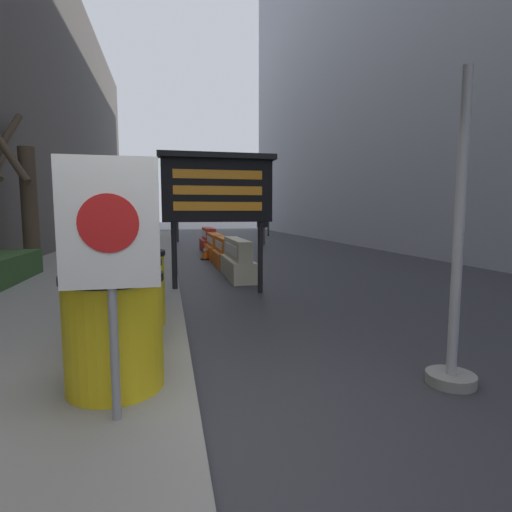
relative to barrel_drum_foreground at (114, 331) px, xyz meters
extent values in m
plane|color=#2D2D33|center=(0.64, -0.66, -0.62)|extent=(120.00, 120.00, 0.00)
cube|color=#4C4742|center=(-3.75, 9.14, 5.53)|extent=(0.40, 50.40, 12.31)
cylinder|color=#4C3D2D|center=(-2.91, 7.71, 1.04)|extent=(0.38, 0.38, 3.02)
cylinder|color=#4C3D2D|center=(-3.53, 7.99, 2.62)|extent=(0.67, 1.40, 1.85)
cylinder|color=#4C3D2D|center=(-3.18, 7.19, 2.39)|extent=(1.19, 0.74, 1.63)
cylinder|color=yellow|center=(0.00, 0.00, -0.03)|extent=(0.77, 0.77, 0.88)
cylinder|color=black|center=(0.00, 0.00, 0.44)|extent=(0.80, 0.80, 0.06)
cylinder|color=yellow|center=(-0.02, 0.95, -0.03)|extent=(0.77, 0.77, 0.88)
cylinder|color=black|center=(-0.02, 0.95, 0.44)|extent=(0.80, 0.80, 0.06)
cylinder|color=yellow|center=(0.01, 1.90, -0.03)|extent=(0.77, 0.77, 0.88)
cylinder|color=black|center=(0.01, 1.90, 0.44)|extent=(0.80, 0.80, 0.06)
cylinder|color=gray|center=(0.07, -0.53, 0.21)|extent=(0.06, 0.06, 1.36)
cube|color=white|center=(0.07, -0.55, 0.89)|extent=(0.64, 0.04, 0.87)
cylinder|color=red|center=(0.07, -0.58, 0.89)|extent=(0.39, 0.01, 0.39)
cylinder|color=black|center=(0.55, 4.20, 0.07)|extent=(0.10, 0.10, 1.40)
cylinder|color=black|center=(2.20, 4.20, 0.07)|extent=(0.10, 0.10, 1.40)
cube|color=black|center=(1.38, 4.20, 1.35)|extent=(2.05, 0.24, 1.16)
cube|color=black|center=(1.38, 4.13, 1.98)|extent=(2.17, 0.34, 0.10)
cube|color=orange|center=(1.38, 4.07, 1.64)|extent=(1.64, 0.02, 0.16)
cube|color=orange|center=(1.38, 4.07, 1.35)|extent=(1.64, 0.02, 0.16)
cube|color=orange|center=(1.38, 4.07, 1.06)|extent=(1.64, 0.02, 0.16)
cube|color=beige|center=(2.07, 6.07, -0.39)|extent=(0.53, 2.17, 0.47)
cube|color=beige|center=(2.07, 6.07, 0.08)|extent=(0.32, 2.17, 0.47)
cube|color=white|center=(1.89, 6.07, 0.08)|extent=(0.02, 1.74, 0.23)
cube|color=orange|center=(2.07, 8.22, -0.41)|extent=(0.57, 1.66, 0.42)
cube|color=orange|center=(2.07, 8.22, 0.01)|extent=(0.34, 1.66, 0.42)
cube|color=white|center=(1.88, 8.22, 0.01)|extent=(0.02, 1.33, 0.21)
cube|color=orange|center=(2.07, 10.60, -0.42)|extent=(0.61, 2.13, 0.41)
cube|color=orange|center=(2.07, 10.60, -0.01)|extent=(0.37, 2.13, 0.41)
cube|color=white|center=(1.87, 10.60, -0.01)|extent=(0.02, 1.71, 0.21)
cube|color=red|center=(2.07, 12.80, -0.39)|extent=(0.62, 1.95, 0.47)
cube|color=red|center=(2.07, 12.80, 0.08)|extent=(0.37, 1.95, 0.47)
cube|color=white|center=(1.87, 12.80, 0.08)|extent=(0.02, 1.56, 0.23)
cube|color=black|center=(1.66, 9.94, -0.60)|extent=(0.32, 0.32, 0.04)
cone|color=#EA560F|center=(1.66, 9.94, -0.32)|extent=(0.25, 0.25, 0.53)
cylinder|color=white|center=(1.66, 9.94, -0.29)|extent=(0.15, 0.15, 0.07)
cylinder|color=#2D2D30|center=(0.96, 18.25, 1.14)|extent=(0.12, 0.12, 3.53)
cube|color=#23281E|center=(0.96, 18.09, 2.49)|extent=(0.28, 0.28, 0.84)
sphere|color=red|center=(0.96, 17.94, 2.77)|extent=(0.15, 0.15, 0.15)
sphere|color=#392C06|center=(0.96, 17.94, 2.49)|extent=(0.15, 0.15, 0.15)
sphere|color=black|center=(0.96, 17.94, 2.21)|extent=(0.15, 0.15, 0.15)
cylinder|color=#2D2D30|center=(6.90, 22.02, 1.37)|extent=(0.12, 0.12, 3.98)
cube|color=#23281E|center=(6.90, 21.86, 2.94)|extent=(0.28, 0.28, 0.84)
sphere|color=#360605|center=(6.90, 21.71, 3.22)|extent=(0.15, 0.15, 0.15)
sphere|color=gold|center=(6.90, 21.71, 2.94)|extent=(0.15, 0.15, 0.15)
sphere|color=black|center=(6.90, 21.71, 2.66)|extent=(0.15, 0.15, 0.15)
cylinder|color=#514C42|center=(4.86, 15.51, -0.21)|extent=(0.14, 0.14, 0.83)
cylinder|color=#514C42|center=(5.02, 15.51, -0.21)|extent=(0.14, 0.14, 0.83)
cube|color=black|center=(4.94, 15.51, 0.54)|extent=(0.51, 0.38, 0.66)
sphere|color=#876949|center=(4.94, 15.51, 0.99)|extent=(0.23, 0.23, 0.23)
cylinder|color=gray|center=(2.96, -0.26, -0.57)|extent=(0.44, 0.44, 0.10)
cylinder|color=#9EA0A5|center=(2.96, -0.26, 0.84)|extent=(0.09, 0.09, 2.72)
camera|label=1|loc=(0.44, -3.32, 0.96)|focal=28.00mm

